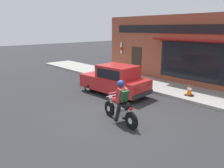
{
  "coord_description": "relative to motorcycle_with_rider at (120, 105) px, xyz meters",
  "views": [
    {
      "loc": [
        -5.4,
        -5.72,
        3.42
      ],
      "look_at": [
        1.03,
        1.38,
        0.95
      ],
      "focal_mm": 35.0,
      "sensor_mm": 36.0,
      "label": 1
    }
  ],
  "objects": [
    {
      "name": "sidewalk_curb",
      "position": [
        5.18,
        3.33,
        -0.61
      ],
      "size": [
        2.6,
        22.0,
        0.14
      ],
      "primitive_type": "cube",
      "color": "#9E9B93",
      "rests_on": "ground"
    },
    {
      "name": "ground_plane",
      "position": [
        0.11,
        0.33,
        -0.68
      ],
      "size": [
        80.0,
        80.0,
        0.0
      ],
      "primitive_type": "plane",
      "color": "#2B2B2D"
    },
    {
      "name": "storefront_building",
      "position": [
        6.71,
        1.71,
        1.43
      ],
      "size": [
        1.25,
        11.78,
        4.2
      ],
      "color": "brown",
      "rests_on": "ground"
    },
    {
      "name": "car_hatchback",
      "position": [
        2.28,
        2.74,
        0.09
      ],
      "size": [
        1.93,
        3.9,
        1.57
      ],
      "color": "black",
      "rests_on": "ground"
    },
    {
      "name": "traffic_cone",
      "position": [
        4.58,
        -0.24,
        -0.25
      ],
      "size": [
        0.36,
        0.36,
        0.6
      ],
      "color": "black",
      "rests_on": "sidewalk_curb"
    },
    {
      "name": "motorcycle_with_rider",
      "position": [
        0.0,
        0.0,
        0.0
      ],
      "size": [
        0.65,
        2.01,
        1.62
      ],
      "color": "black",
      "rests_on": "ground"
    }
  ]
}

